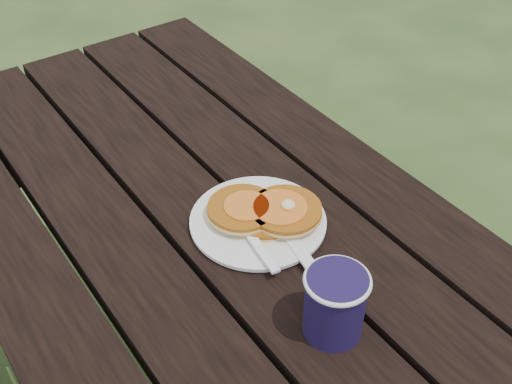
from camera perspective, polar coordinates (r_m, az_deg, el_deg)
plate at (r=1.09m, az=0.18°, el=-2.66°), size 0.29×0.29×0.01m
pancake_stack at (r=1.08m, az=0.82°, el=-1.69°), size 0.18×0.17×0.04m
knife at (r=1.05m, az=2.98°, el=-3.95°), size 0.05×0.18×0.00m
fork at (r=1.02m, az=0.38°, el=-5.11°), size 0.06×0.16×0.01m
coffee_cup at (r=0.90m, az=7.04°, el=-9.62°), size 0.09×0.09×0.11m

